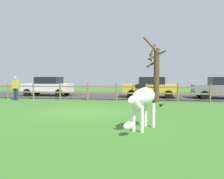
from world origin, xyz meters
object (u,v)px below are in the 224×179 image
object	(u,v)px
bare_tree	(156,72)
crow_on_grass	(161,105)
parked_car_grey	(222,88)
zebra	(143,100)
visitor_near_fence	(15,87)
parked_car_white	(48,86)
parked_car_yellow	(150,87)

from	to	relation	value
bare_tree	crow_on_grass	size ratio (longest dim) A/B	19.36
parked_car_grey	crow_on_grass	bearing A→B (deg)	-132.32
zebra	visitor_near_fence	xyz separation A→B (m)	(-8.86, 7.38, -0.02)
parked_car_grey	visitor_near_fence	distance (m)	14.67
visitor_near_fence	parked_car_white	bearing A→B (deg)	75.80
bare_tree	parked_car_yellow	distance (m)	2.99
crow_on_grass	visitor_near_fence	distance (m)	10.00
crow_on_grass	parked_car_yellow	size ratio (longest dim) A/B	0.05
zebra	crow_on_grass	world-z (taller)	zebra
crow_on_grass	bare_tree	bearing A→B (deg)	94.06
crow_on_grass	visitor_near_fence	size ratio (longest dim) A/B	0.13
crow_on_grass	parked_car_grey	size ratio (longest dim) A/B	0.05
parked_car_white	visitor_near_fence	world-z (taller)	visitor_near_fence
parked_car_white	parked_car_yellow	distance (m)	8.43
bare_tree	parked_car_grey	distance (m)	5.58
bare_tree	parked_car_white	bearing A→B (deg)	161.16
parked_car_grey	parked_car_white	world-z (taller)	same
zebra	crow_on_grass	size ratio (longest dim) A/B	8.34
parked_car_grey	parked_car_yellow	distance (m)	5.12
zebra	parked_car_yellow	world-z (taller)	parked_car_yellow
parked_car_yellow	parked_car_white	bearing A→B (deg)	178.57
parked_car_grey	visitor_near_fence	bearing A→B (deg)	-168.52
bare_tree	parked_car_grey	bearing A→B (deg)	27.98
crow_on_grass	visitor_near_fence	xyz separation A→B (m)	(-9.73, 2.19, 0.78)
parked_car_yellow	visitor_near_fence	size ratio (longest dim) A/B	2.48
parked_car_yellow	visitor_near_fence	distance (m)	9.77
bare_tree	parked_car_white	xyz separation A→B (m)	(-8.71, 2.97, -1.11)
zebra	parked_car_yellow	bearing A→B (deg)	87.78
bare_tree	zebra	world-z (taller)	bare_tree
bare_tree	visitor_near_fence	distance (m)	9.61
zebra	bare_tree	bearing A→B (deg)	84.90
crow_on_grass	parked_car_grey	xyz separation A→B (m)	(4.65, 5.11, 0.72)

